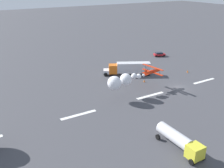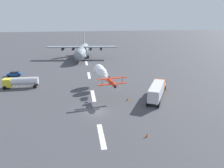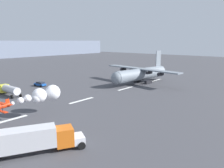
# 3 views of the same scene
# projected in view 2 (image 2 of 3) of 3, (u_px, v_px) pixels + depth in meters

# --- Properties ---
(ground_plane) EXTENTS (440.00, 440.00, 0.00)m
(ground_plane) POSITION_uv_depth(u_px,v_px,m) (97.00, 112.00, 46.00)
(ground_plane) COLOR #424247
(ground_plane) RESTS_ON ground
(runway_stripe_4) EXTENTS (8.00, 0.90, 0.01)m
(runway_stripe_4) POSITION_uv_depth(u_px,v_px,m) (101.00, 136.00, 36.99)
(runway_stripe_4) COLOR white
(runway_stripe_4) RESTS_ON ground
(runway_stripe_5) EXTENTS (8.00, 0.90, 0.01)m
(runway_stripe_5) POSITION_uv_depth(u_px,v_px,m) (93.00, 96.00, 55.00)
(runway_stripe_5) COLOR white
(runway_stripe_5) RESTS_ON ground
(runway_stripe_6) EXTENTS (8.00, 0.90, 0.01)m
(runway_stripe_6) POSITION_uv_depth(u_px,v_px,m) (89.00, 75.00, 73.00)
(runway_stripe_6) COLOR white
(runway_stripe_6) RESTS_ON ground
(runway_stripe_7) EXTENTS (8.00, 0.90, 0.01)m
(runway_stripe_7) POSITION_uv_depth(u_px,v_px,m) (86.00, 63.00, 91.00)
(runway_stripe_7) COLOR white
(runway_stripe_7) RESTS_ON ground
(runway_stripe_8) EXTENTS (8.00, 0.90, 0.01)m
(runway_stripe_8) POSITION_uv_depth(u_px,v_px,m) (85.00, 55.00, 109.01)
(runway_stripe_8) COLOR white
(runway_stripe_8) RESTS_ON ground
(cargo_transport_plane) EXTENTS (26.24, 31.76, 11.43)m
(cargo_transport_plane) POSITION_uv_depth(u_px,v_px,m) (82.00, 51.00, 98.85)
(cargo_transport_plane) COLOR gray
(cargo_transport_plane) RESTS_ON ground
(stunt_biplane_red) EXTENTS (17.44, 7.03, 3.27)m
(stunt_biplane_red) POSITION_uv_depth(u_px,v_px,m) (101.00, 72.00, 59.74)
(stunt_biplane_red) COLOR red
(semi_truck_orange) EXTENTS (13.44, 9.00, 3.70)m
(semi_truck_orange) POSITION_uv_depth(u_px,v_px,m) (157.00, 90.00, 52.96)
(semi_truck_orange) COLOR silver
(semi_truck_orange) RESTS_ON ground
(fuel_tanker_truck) EXTENTS (2.72, 9.24, 2.90)m
(fuel_tanker_truck) POSITION_uv_depth(u_px,v_px,m) (20.00, 82.00, 60.50)
(fuel_tanker_truck) COLOR yellow
(fuel_tanker_truck) RESTS_ON ground
(airport_staff_sedan) EXTENTS (2.47, 4.58, 1.52)m
(airport_staff_sedan) POSITION_uv_depth(u_px,v_px,m) (14.00, 74.00, 72.09)
(airport_staff_sedan) COLOR #194CA5
(airport_staff_sedan) RESTS_ON ground
(traffic_cone_near) EXTENTS (0.44, 0.44, 0.75)m
(traffic_cone_near) POSITION_uv_depth(u_px,v_px,m) (147.00, 135.00, 36.67)
(traffic_cone_near) COLOR orange
(traffic_cone_near) RESTS_ON ground
(traffic_cone_far) EXTENTS (0.44, 0.44, 0.75)m
(traffic_cone_far) POSITION_uv_depth(u_px,v_px,m) (128.00, 99.00, 52.07)
(traffic_cone_far) COLOR orange
(traffic_cone_far) RESTS_ON ground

